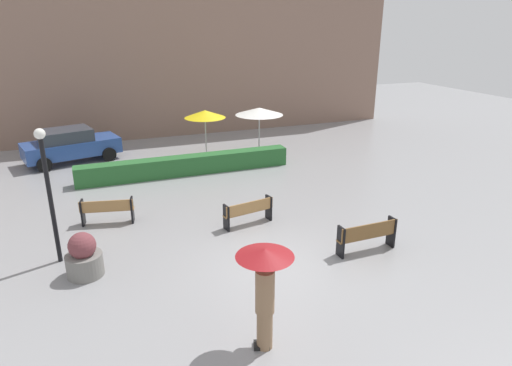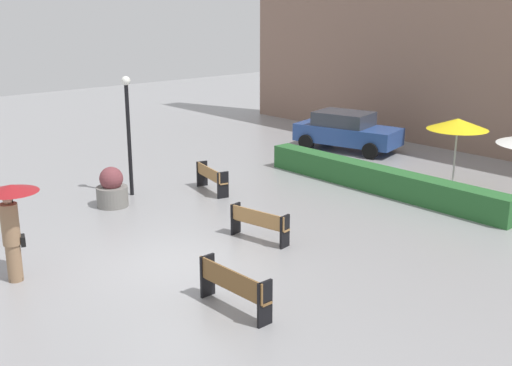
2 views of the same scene
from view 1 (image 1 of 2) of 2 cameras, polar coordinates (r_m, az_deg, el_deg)
name	(u,v)px [view 1 (image 1 of 2)]	position (r m, az deg, el deg)	size (l,w,h in m)	color
ground_plane	(273,264)	(12.48, 2.22, -10.19)	(60.00, 60.00, 0.00)	gray
bench_near_right	(368,235)	(13.23, 13.93, -6.36)	(1.84, 0.38, 0.90)	brown
bench_far_left	(107,209)	(15.36, -18.29, -3.18)	(1.70, 0.71, 0.84)	#9E7242
bench_mid_center	(249,211)	(14.50, -0.94, -3.51)	(1.73, 0.63, 0.83)	#9E7242
pedestrian_with_umbrella	(265,282)	(8.91, 1.11, -12.39)	(1.14, 1.14, 2.17)	#8C6B4C
planter_pot	(84,257)	(12.53, -20.94, -8.76)	(0.93, 0.93, 1.20)	slate
lamp_post	(48,182)	(12.85, -24.83, 0.07)	(0.28, 0.28, 3.73)	black
patio_umbrella_yellow	(205,114)	(21.39, -6.47, 8.64)	(1.93, 1.93, 2.33)	silver
patio_umbrella_white	(259,111)	(22.11, 0.41, 9.05)	(2.32, 2.32, 2.29)	silver
hedge_strip	(187,165)	(19.60, -8.76, 2.23)	(9.09, 0.70, 0.80)	#28602D
building_facade	(158,32)	(26.27, -12.26, 18.09)	(28.00, 1.20, 11.30)	#846656
parked_car	(70,145)	(22.73, -22.43, 4.49)	(4.50, 2.76, 1.57)	#28478C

